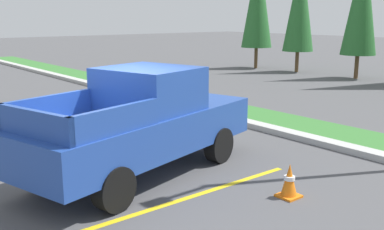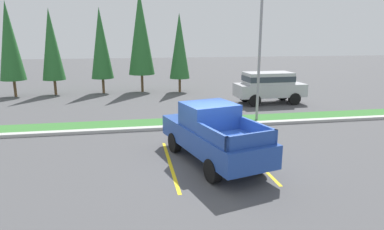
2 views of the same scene
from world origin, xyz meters
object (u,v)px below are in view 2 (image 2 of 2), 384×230
at_px(cypress_tree_right_inner, 141,33).
at_px(cypress_tree_rightmost, 179,46).
at_px(pickup_truck_main, 212,133).
at_px(cypress_tree_leftmost, 9,41).
at_px(traffic_cone, 266,139).
at_px(cypress_tree_center, 101,43).
at_px(cypress_tree_left_inner, 51,45).
at_px(street_light, 261,40).
at_px(suv_distant, 269,85).

relative_size(cypress_tree_right_inner, cypress_tree_rightmost, 1.28).
bearing_deg(pickup_truck_main, cypress_tree_leftmost, 126.33).
distance_m(cypress_tree_rightmost, traffic_cone, 14.62).
height_order(pickup_truck_main, cypress_tree_leftmost, cypress_tree_leftmost).
distance_m(pickup_truck_main, cypress_tree_rightmost, 15.71).
bearing_deg(pickup_truck_main, cypress_tree_center, 107.43).
bearing_deg(cypress_tree_left_inner, cypress_tree_rightmost, -2.37).
height_order(cypress_tree_left_inner, cypress_tree_center, cypress_tree_center).
bearing_deg(street_light, cypress_tree_rightmost, 105.08).
distance_m(cypress_tree_left_inner, cypress_tree_right_inner, 6.73).
relative_size(pickup_truck_main, cypress_tree_center, 0.84).
distance_m(cypress_tree_center, cypress_tree_right_inner, 3.18).
height_order(cypress_tree_left_inner, cypress_tree_rightmost, cypress_tree_left_inner).
height_order(cypress_tree_leftmost, cypress_tree_left_inner, cypress_tree_leftmost).
bearing_deg(traffic_cone, cypress_tree_left_inner, 127.72).
bearing_deg(cypress_tree_right_inner, traffic_cone, -72.80).
xyz_separation_m(cypress_tree_right_inner, traffic_cone, (4.58, -14.78, -4.39)).
bearing_deg(cypress_tree_leftmost, suv_distant, -18.21).
bearing_deg(cypress_tree_leftmost, street_light, -33.96).
height_order(pickup_truck_main, suv_distant, same).
relative_size(suv_distant, cypress_tree_rightmost, 0.75).
bearing_deg(traffic_cone, pickup_truck_main, -153.60).
bearing_deg(cypress_tree_left_inner, traffic_cone, -52.28).
distance_m(cypress_tree_leftmost, cypress_tree_center, 6.41).
relative_size(suv_distant, cypress_tree_leftmost, 0.67).
relative_size(pickup_truck_main, cypress_tree_leftmost, 0.80).
bearing_deg(street_light, cypress_tree_leftmost, 146.04).
distance_m(street_light, cypress_tree_left_inner, 16.31).
relative_size(cypress_tree_center, cypress_tree_rightmost, 1.06).
xyz_separation_m(cypress_tree_center, cypress_tree_right_inner, (3.07, 0.12, 0.80)).
xyz_separation_m(pickup_truck_main, suv_distant, (6.25, 9.70, 0.20)).
bearing_deg(cypress_tree_center, street_light, -50.55).
height_order(pickup_truck_main, cypress_tree_rightmost, cypress_tree_rightmost).
height_order(cypress_tree_leftmost, cypress_tree_right_inner, cypress_tree_right_inner).
bearing_deg(cypress_tree_leftmost, pickup_truck_main, -53.67).
bearing_deg(pickup_truck_main, cypress_tree_rightmost, 86.12).
bearing_deg(cypress_tree_rightmost, suv_distant, -47.87).
relative_size(suv_distant, cypress_tree_left_inner, 0.72).
height_order(pickup_truck_main, traffic_cone, pickup_truck_main).
bearing_deg(traffic_cone, cypress_tree_right_inner, 107.20).
bearing_deg(suv_distant, cypress_tree_right_inner, 142.03).
bearing_deg(cypress_tree_left_inner, suv_distant, -22.48).
height_order(cypress_tree_leftmost, cypress_tree_rightmost, cypress_tree_leftmost).
xyz_separation_m(suv_distant, street_light, (-2.46, -4.42, 2.99)).
distance_m(cypress_tree_right_inner, traffic_cone, 16.09).
height_order(cypress_tree_center, cypress_tree_right_inner, cypress_tree_right_inner).
bearing_deg(traffic_cone, suv_distant, 66.67).
height_order(suv_distant, cypress_tree_leftmost, cypress_tree_leftmost).
xyz_separation_m(cypress_tree_left_inner, traffic_cone, (11.25, -14.54, -3.52)).
height_order(street_light, cypress_tree_leftmost, street_light).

